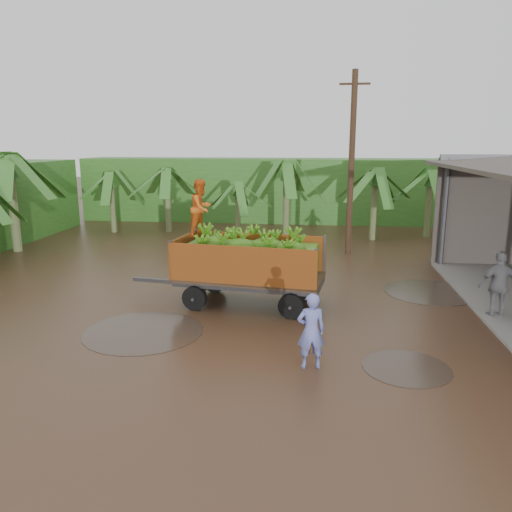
{
  "coord_description": "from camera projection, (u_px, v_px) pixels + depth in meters",
  "views": [
    {
      "loc": [
        0.63,
        -13.21,
        4.56
      ],
      "look_at": [
        -1.08,
        0.8,
        1.31
      ],
      "focal_mm": 35.0,
      "sensor_mm": 36.0,
      "label": 1
    }
  ],
  "objects": [
    {
      "name": "ground",
      "position": [
        291.0,
        309.0,
        13.88
      ],
      "size": [
        100.0,
        100.0,
        0.0
      ],
      "primitive_type": "plane",
      "color": "black",
      "rests_on": "ground"
    },
    {
      "name": "banana_trailer",
      "position": [
        248.0,
        261.0,
        14.05
      ],
      "size": [
        5.77,
        2.5,
        3.52
      ],
      "rotation": [
        0.0,
        0.0,
        -0.13
      ],
      "color": "#BA5B1A",
      "rests_on": "ground"
    },
    {
      "name": "man_blue",
      "position": [
        311.0,
        331.0,
        10.14
      ],
      "size": [
        0.65,
        0.49,
        1.6
      ],
      "primitive_type": "imported",
      "rotation": [
        0.0,
        0.0,
        3.34
      ],
      "color": "#6F79CB",
      "rests_on": "ground"
    },
    {
      "name": "hedge_north",
      "position": [
        272.0,
        190.0,
        29.19
      ],
      "size": [
        22.0,
        3.0,
        3.6
      ],
      "primitive_type": "cube",
      "color": "#2D661E",
      "rests_on": "ground"
    },
    {
      "name": "banana_plants",
      "position": [
        158.0,
        213.0,
        19.81
      ],
      "size": [
        24.98,
        20.36,
        4.21
      ],
      "color": "#2D661E",
      "rests_on": "ground"
    },
    {
      "name": "utility_pole",
      "position": [
        351.0,
        163.0,
        20.09
      ],
      "size": [
        1.2,
        0.24,
        7.3
      ],
      "color": "#47301E",
      "rests_on": "ground"
    },
    {
      "name": "man_grey",
      "position": [
        499.0,
        285.0,
        13.01
      ],
      "size": [
        1.1,
        0.57,
        1.81
      ],
      "primitive_type": "imported",
      "rotation": [
        0.0,
        0.0,
        3.26
      ],
      "color": "slate",
      "rests_on": "ground"
    }
  ]
}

